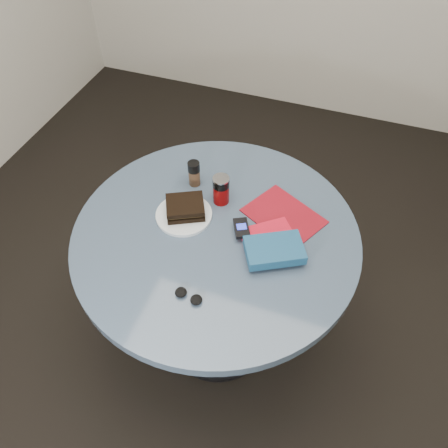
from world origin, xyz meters
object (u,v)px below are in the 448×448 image
(plate, at_px, (184,215))
(table, at_px, (216,259))
(magazine, at_px, (284,216))
(sandwich, at_px, (185,208))
(headphones, at_px, (189,296))
(red_book, at_px, (268,236))
(pepper_grinder, at_px, (194,173))
(mp3_player, at_px, (241,228))
(soda_can, at_px, (221,190))
(novel, at_px, (274,250))

(plate, bearing_deg, table, -12.53)
(magazine, bearing_deg, plate, -132.97)
(sandwich, bearing_deg, headphones, -65.90)
(plate, height_order, red_book, red_book)
(pepper_grinder, bearing_deg, mp3_player, -35.82)
(plate, bearing_deg, mp3_player, -1.88)
(table, distance_m, magazine, 0.30)
(soda_can, xyz_separation_m, mp3_player, (0.12, -0.12, -0.03))
(pepper_grinder, height_order, magazine, pepper_grinder)
(plate, relative_size, red_book, 1.15)
(sandwich, xyz_separation_m, soda_can, (0.10, 0.11, 0.02))
(table, relative_size, soda_can, 8.82)
(sandwich, bearing_deg, table, -16.80)
(sandwich, relative_size, mp3_player, 1.72)
(soda_can, xyz_separation_m, headphones, (0.05, -0.42, -0.05))
(sandwich, height_order, red_book, sandwich)
(red_book, bearing_deg, magazine, 38.98)
(red_book, bearing_deg, headphones, -156.21)
(soda_can, height_order, red_book, soda_can)
(plate, xyz_separation_m, pepper_grinder, (-0.03, 0.17, 0.05))
(plate, distance_m, magazine, 0.36)
(novel, xyz_separation_m, mp3_player, (-0.13, 0.06, -0.01))
(soda_can, xyz_separation_m, magazine, (0.24, 0.00, -0.05))
(table, bearing_deg, headphones, -87.27)
(red_book, distance_m, mp3_player, 0.09)
(plate, bearing_deg, red_book, -0.14)
(magazine, relative_size, headphones, 2.65)
(table, height_order, novel, novel)
(table, xyz_separation_m, pepper_grinder, (-0.16, 0.20, 0.22))
(soda_can, distance_m, mp3_player, 0.17)
(soda_can, distance_m, pepper_grinder, 0.14)
(plate, distance_m, mp3_player, 0.22)
(plate, distance_m, pepper_grinder, 0.18)
(sandwich, bearing_deg, soda_can, 47.83)
(red_book, height_order, mp3_player, mp3_player)
(magazine, distance_m, novel, 0.19)
(magazine, distance_m, red_book, 0.12)
(headphones, bearing_deg, magazine, 65.70)
(mp3_player, bearing_deg, magazine, 45.95)
(sandwich, bearing_deg, novel, -13.01)
(soda_can, relative_size, headphones, 1.16)
(red_book, bearing_deg, novel, -98.53)
(table, distance_m, mp3_player, 0.21)
(sandwich, distance_m, pepper_grinder, 0.16)
(table, xyz_separation_m, novel, (0.22, -0.04, 0.20))
(soda_can, relative_size, red_book, 0.65)
(table, distance_m, plate, 0.22)
(magazine, bearing_deg, table, -116.60)
(pepper_grinder, bearing_deg, soda_can, -22.84)
(pepper_grinder, distance_m, magazine, 0.37)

